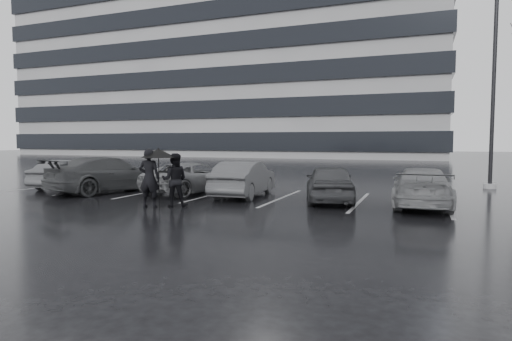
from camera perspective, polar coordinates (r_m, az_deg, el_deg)
The scene contains 13 objects.
ground at distance 13.62m, azimuth -2.24°, elevation -4.88°, with size 160.00×160.00×0.00m, color black.
office_building at distance 67.37m, azimuth -3.21°, elevation 14.46°, with size 61.00×26.00×29.00m.
car_main at distance 14.94m, azimuth 9.76°, elevation -1.63°, with size 1.54×3.82×1.30m, color black.
car_west_a at distance 16.12m, azimuth -1.59°, elevation -1.12°, with size 1.40×4.02×1.33m, color #2F2F32.
car_west_b at distance 17.44m, azimuth -8.43°, elevation -0.94°, with size 2.03×4.41×1.23m, color #535355.
car_west_c at distance 18.51m, azimuth -19.07°, elevation -0.49°, with size 2.02×4.97×1.44m, color black.
car_west_d at distance 20.69m, azimuth -23.57°, elevation -0.43°, with size 1.32×3.77×1.24m, color #2F2F32.
car_east at distance 14.54m, azimuth 21.23°, elevation -2.09°, with size 1.76×4.32×1.25m, color #535355.
pedestrian_left at distance 13.84m, azimuth -14.05°, elevation -0.98°, with size 0.68×0.44×1.86m, color black.
pedestrian_right at distance 13.86m, azimuth -10.81°, elevation -1.25°, with size 0.83×0.64×1.70m, color black.
umbrella at distance 13.84m, azimuth -12.88°, elevation 2.27°, with size 1.11×1.11×1.88m.
lamp_post at distance 21.48m, azimuth 29.10°, elevation 9.57°, with size 0.52×0.52×9.55m.
stall_stripes at distance 16.20m, azimuth -1.31°, elevation -3.44°, with size 19.72×5.00×0.00m.
Camera 1 is at (5.36, -12.34, 2.10)m, focal length 30.00 mm.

